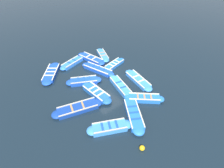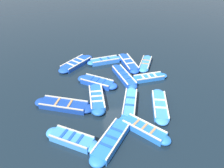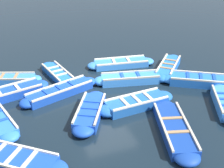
% 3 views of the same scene
% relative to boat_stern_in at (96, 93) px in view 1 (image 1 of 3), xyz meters
% --- Properties ---
extents(ground_plane, '(120.00, 120.00, 0.00)m').
position_rel_boat_stern_in_xyz_m(ground_plane, '(1.64, 0.77, -0.20)').
color(ground_plane, black).
extents(boat_stern_in, '(1.11, 3.52, 0.45)m').
position_rel_boat_stern_in_xyz_m(boat_stern_in, '(0.00, 0.00, 0.00)').
color(boat_stern_in, '#1E59AD').
rests_on(boat_stern_in, ground).
extents(boat_alongside, '(3.12, 3.52, 0.40)m').
position_rel_boat_stern_in_xyz_m(boat_alongside, '(-1.74, 5.13, -0.02)').
color(boat_alongside, '#1947B7').
rests_on(boat_alongside, ground).
extents(boat_far_corner, '(2.69, 3.66, 0.46)m').
position_rel_boat_stern_in_xyz_m(boat_far_corner, '(0.77, -3.71, 0.01)').
color(boat_far_corner, blue).
rests_on(boat_far_corner, ground).
extents(boat_inner_gap, '(1.75, 3.17, 0.38)m').
position_rel_boat_stern_in_xyz_m(boat_inner_gap, '(4.24, 4.78, -0.03)').
color(boat_inner_gap, '#3884E0').
rests_on(boat_inner_gap, ground).
extents(boat_outer_left, '(2.90, 2.74, 0.45)m').
position_rel_boat_stern_in_xyz_m(boat_outer_left, '(2.64, -3.04, 0.00)').
color(boat_outer_left, blue).
rests_on(boat_outer_left, ground).
extents(boat_centre, '(1.36, 3.72, 0.38)m').
position_rel_boat_stern_in_xyz_m(boat_centre, '(4.06, -0.98, -0.03)').
color(boat_centre, '#3884E0').
rests_on(boat_centre, ground).
extents(boat_outer_right, '(3.24, 2.30, 0.45)m').
position_rel_boat_stern_in_xyz_m(boat_outer_right, '(0.04, 2.02, -0.00)').
color(boat_outer_right, '#1947B7').
rests_on(boat_outer_right, ground).
extents(boat_near_quay, '(3.13, 1.30, 0.36)m').
position_rel_boat_stern_in_xyz_m(boat_near_quay, '(4.07, 2.47, -0.04)').
color(boat_near_quay, blue).
rests_on(boat_near_quay, ground).
extents(boat_bow_out, '(1.86, 3.85, 0.43)m').
position_rel_boat_stern_in_xyz_m(boat_bow_out, '(2.13, 2.77, -0.01)').
color(boat_bow_out, '#1947B7').
rests_on(boat_bow_out, ground).
extents(boat_tucked, '(3.27, 1.53, 0.41)m').
position_rel_boat_stern_in_xyz_m(boat_tucked, '(0.76, 5.47, -0.02)').
color(boat_tucked, blue).
rests_on(boat_tucked, ground).
extents(boat_end_of_row, '(3.20, 2.15, 0.45)m').
position_rel_boat_stern_in_xyz_m(boat_end_of_row, '(-1.35, -3.51, 0.00)').
color(boat_end_of_row, '#3884E0').
rests_on(boat_end_of_row, ground).
extents(boat_mid_row, '(1.59, 3.77, 0.44)m').
position_rel_boat_stern_in_xyz_m(boat_mid_row, '(2.76, 4.91, -0.01)').
color(boat_mid_row, '#1947B7').
rests_on(boat_mid_row, ground).
extents(boat_drifting, '(1.45, 3.59, 0.44)m').
position_rel_boat_stern_in_xyz_m(boat_drifting, '(2.15, -0.67, -0.00)').
color(boat_drifting, '#3884E0').
rests_on(boat_drifting, ground).
extents(boat_broadside, '(4.07, 1.97, 0.42)m').
position_rel_boat_stern_in_xyz_m(boat_broadside, '(-2.13, -0.56, -0.01)').
color(boat_broadside, navy).
rests_on(boat_broadside, ground).
extents(buoy_orange_near, '(0.34, 0.34, 0.34)m').
position_rel_boat_stern_in_xyz_m(buoy_orange_near, '(-0.73, -5.98, -0.03)').
color(buoy_orange_near, '#EAB214').
rests_on(buoy_orange_near, ground).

